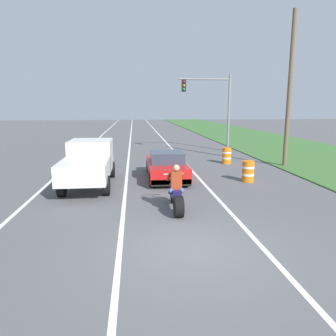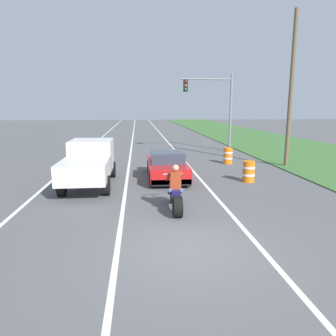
# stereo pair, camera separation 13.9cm
# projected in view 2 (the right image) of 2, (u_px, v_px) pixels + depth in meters

# --- Properties ---
(ground_plane) EXTENTS (160.00, 160.00, 0.00)m
(ground_plane) POSITION_uv_depth(u_px,v_px,m) (189.00, 248.00, 7.95)
(ground_plane) COLOR #565659
(lane_stripe_left_solid) EXTENTS (0.14, 120.00, 0.01)m
(lane_stripe_left_solid) POSITION_uv_depth(u_px,v_px,m) (89.00, 148.00, 26.98)
(lane_stripe_left_solid) COLOR white
(lane_stripe_left_solid) RESTS_ON ground
(lane_stripe_right_solid) EXTENTS (0.14, 120.00, 0.01)m
(lane_stripe_right_solid) POSITION_uv_depth(u_px,v_px,m) (173.00, 147.00, 27.66)
(lane_stripe_right_solid) COLOR white
(lane_stripe_right_solid) RESTS_ON ground
(lane_stripe_centre_dashed) EXTENTS (0.14, 120.00, 0.01)m
(lane_stripe_centre_dashed) POSITION_uv_depth(u_px,v_px,m) (131.00, 148.00, 27.32)
(lane_stripe_centre_dashed) COLOR white
(lane_stripe_centre_dashed) RESTS_ON ground
(grass_verge_right) EXTENTS (10.00, 120.00, 0.06)m
(grass_verge_right) POSITION_uv_depth(u_px,v_px,m) (283.00, 146.00, 28.61)
(grass_verge_right) COLOR #3D6B33
(grass_verge_right) RESTS_ON ground
(motorcycle_with_rider) EXTENTS (0.70, 2.21, 1.62)m
(motorcycle_with_rider) POSITION_uv_depth(u_px,v_px,m) (175.00, 194.00, 10.68)
(motorcycle_with_rider) COLOR black
(motorcycle_with_rider) RESTS_ON ground
(sports_car_red) EXTENTS (1.84, 4.30, 1.37)m
(sports_car_red) POSITION_uv_depth(u_px,v_px,m) (167.00, 166.00, 15.53)
(sports_car_red) COLOR red
(sports_car_red) RESTS_ON ground
(pickup_truck_left_lane_white) EXTENTS (2.02, 4.80, 1.98)m
(pickup_truck_left_lane_white) POSITION_uv_depth(u_px,v_px,m) (89.00, 162.00, 14.05)
(pickup_truck_left_lane_white) COLOR silver
(pickup_truck_left_lane_white) RESTS_ON ground
(traffic_light_mast_near) EXTENTS (4.11, 0.34, 6.00)m
(traffic_light_mast_near) POSITION_uv_depth(u_px,v_px,m) (216.00, 101.00, 24.63)
(traffic_light_mast_near) COLOR gray
(traffic_light_mast_near) RESTS_ON ground
(utility_pole_roadside) EXTENTS (0.24, 0.24, 8.82)m
(utility_pole_roadside) POSITION_uv_depth(u_px,v_px,m) (291.00, 91.00, 18.03)
(utility_pole_roadside) COLOR brown
(utility_pole_roadside) RESTS_ON ground
(construction_barrel_nearest) EXTENTS (0.58, 0.58, 1.00)m
(construction_barrel_nearest) POSITION_uv_depth(u_px,v_px,m) (249.00, 171.00, 14.93)
(construction_barrel_nearest) COLOR orange
(construction_barrel_nearest) RESTS_ON ground
(construction_barrel_mid) EXTENTS (0.58, 0.58, 1.00)m
(construction_barrel_mid) POSITION_uv_depth(u_px,v_px,m) (228.00, 156.00, 19.73)
(construction_barrel_mid) COLOR orange
(construction_barrel_mid) RESTS_ON ground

